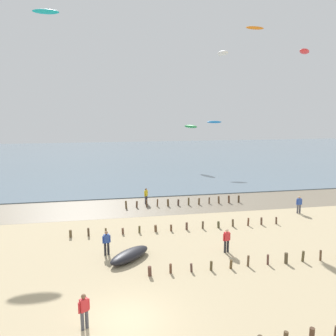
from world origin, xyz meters
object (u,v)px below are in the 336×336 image
Objects in this scene: person_mid_beach at (299,204)px; grounded_kite at (130,255)px; person_far_down_beach at (146,196)px; kite_aloft_3 at (222,53)px; kite_aloft_8 at (214,122)px; kite_aloft_6 at (46,12)px; kite_aloft_9 at (255,28)px; kite_aloft_1 at (191,127)px; person_by_waterline at (84,310)px; kite_aloft_2 at (304,51)px; person_nearest_camera at (107,242)px; person_left_flank at (227,240)px.

grounded_kite is (-16.79, -7.24, -0.58)m from person_mid_beach.
person_far_down_beach reaches higher than grounded_kite.
kite_aloft_3 is 0.98× the size of kite_aloft_8.
kite_aloft_3 is 19.43m from kite_aloft_6.
kite_aloft_9 reaches higher than kite_aloft_3.
person_far_down_beach is 22.48m from kite_aloft_6.
kite_aloft_9 is at bearing 101.94° from person_mid_beach.
kite_aloft_1 is 1.42× the size of kite_aloft_8.
person_by_waterline is at bearing -104.59° from person_far_down_beach.
grounded_kite is 28.25m from kite_aloft_9.
person_far_down_beach is (-14.10, 6.01, 0.00)m from person_mid_beach.
kite_aloft_2 reaches higher than person_far_down_beach.
grounded_kite is 1.49× the size of kite_aloft_2.
person_mid_beach is 27.97m from kite_aloft_1.
kite_aloft_9 is (12.42, 1.94, 17.83)m from person_far_down_beach.
person_nearest_camera is 19.29m from person_mid_beach.
person_left_flank is 0.74× the size of kite_aloft_8.
kite_aloft_6 is at bearing -12.80° from kite_aloft_9.
person_far_down_beach is 24.15m from kite_aloft_1.
kite_aloft_9 is (17.62, 21.93, 17.83)m from person_by_waterline.
person_by_waterline is 32.45m from kite_aloft_6.
kite_aloft_6 is (-5.75, 17.79, 19.37)m from person_nearest_camera.
person_by_waterline is 0.76× the size of kite_aloft_3.
person_by_waterline is (-1.02, -7.81, 0.00)m from person_nearest_camera.
person_far_down_beach is at bearing 156.92° from person_mid_beach.
kite_aloft_3 is at bearing 133.02° from person_mid_beach.
kite_aloft_1 is at bearing -37.18° from kite_aloft_8.
kite_aloft_6 is (-18.12, 5.29, 4.60)m from kite_aloft_3.
kite_aloft_1 is at bearing 66.54° from person_nearest_camera.
kite_aloft_6 is 1.30× the size of kite_aloft_9.
kite_aloft_3 is at bearing 56.61° from person_by_waterline.
kite_aloft_9 is (15.11, 15.19, 18.41)m from grounded_kite.
person_far_down_beach is 21.81m from kite_aloft_9.
kite_aloft_2 is (14.84, -4.02, 14.44)m from person_far_down_beach.
kite_aloft_2 reaches higher than person_by_waterline.
person_by_waterline is 0.76× the size of kite_aloft_2.
kite_aloft_6 reaches higher than kite_aloft_8.
person_far_down_beach is 0.61× the size of kite_aloft_6.
person_mid_beach is 15.32m from person_far_down_beach.
kite_aloft_3 is (-2.02, -20.65, 8.50)m from kite_aloft_1.
kite_aloft_6 is at bearing 100.46° from person_by_waterline.
kite_aloft_2 is at bearing 40.61° from person_left_flank.
person_by_waterline is (-19.30, -13.98, 0.00)m from person_mid_beach.
person_by_waterline reaches higher than grounded_kite.
kite_aloft_9 is at bearing 68.28° from kite_aloft_2.
kite_aloft_1 is (-3.89, 26.98, 6.27)m from person_mid_beach.
kite_aloft_8 is (-1.85, 20.84, -7.30)m from kite_aloft_2.
person_left_flank is 20.50m from kite_aloft_3.
kite_aloft_1 reaches higher than person_mid_beach.
kite_aloft_6 is at bearing 154.18° from person_mid_beach.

